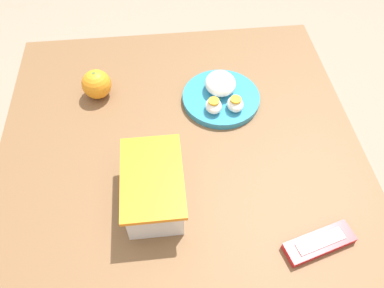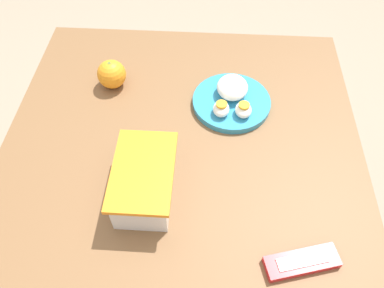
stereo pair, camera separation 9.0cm
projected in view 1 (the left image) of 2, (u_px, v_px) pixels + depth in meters
The scene contains 6 objects.
ground_plane at pixel (187, 278), 1.49m from camera, with size 10.00×10.00×0.00m, color gray.
table at pixel (184, 193), 0.95m from camera, with size 1.09×0.90×0.76m.
food_container at pixel (154, 188), 0.81m from camera, with size 0.21×0.13×0.09m.
orange_fruit at pixel (97, 84), 1.01m from camera, with size 0.08×0.08×0.08m.
rice_plate at pixel (221, 95), 1.01m from camera, with size 0.21×0.21×0.07m.
candy_bar at pixel (319, 243), 0.77m from camera, with size 0.09×0.16×0.02m.
Camera 1 is at (-0.48, 0.03, 1.51)m, focal length 35.00 mm.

